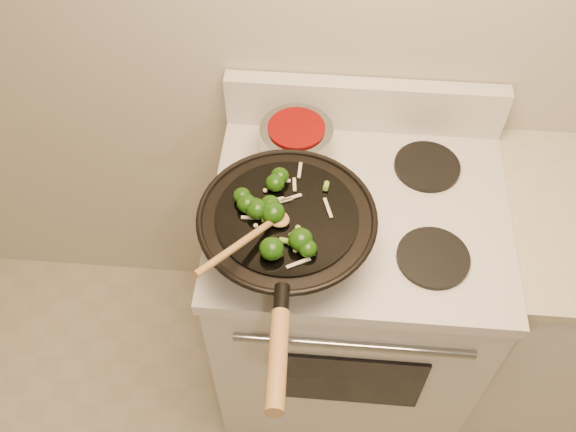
{
  "coord_description": "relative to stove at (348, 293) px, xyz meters",
  "views": [
    {
      "loc": [
        -0.24,
        0.13,
        2.24
      ],
      "look_at": [
        -0.31,
        1.04,
        1.03
      ],
      "focal_mm": 40.0,
      "sensor_mm": 36.0,
      "label": 1
    }
  ],
  "objects": [
    {
      "name": "stirfry",
      "position": [
        -0.21,
        -0.17,
        0.61
      ],
      "size": [
        0.24,
        0.31,
        0.05
      ],
      "color": "#143908",
      "rests_on": "wok"
    },
    {
      "name": "wok",
      "position": [
        -0.18,
        -0.16,
        0.53
      ],
      "size": [
        0.42,
        0.7,
        0.2
      ],
      "color": "black",
      "rests_on": "stove"
    },
    {
      "name": "stove",
      "position": [
        0.0,
        0.0,
        0.0
      ],
      "size": [
        0.78,
        0.67,
        1.08
      ],
      "color": "silver",
      "rests_on": "ground"
    },
    {
      "name": "saucepan",
      "position": [
        -0.18,
        0.14,
        0.52
      ],
      "size": [
        0.2,
        0.31,
        0.11
      ],
      "color": "gray",
      "rests_on": "stove"
    },
    {
      "name": "wooden_spoon",
      "position": [
        -0.24,
        -0.23,
        0.62
      ],
      "size": [
        0.19,
        0.26,
        0.09
      ],
      "color": "#A0733F",
      "rests_on": "wok"
    }
  ]
}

